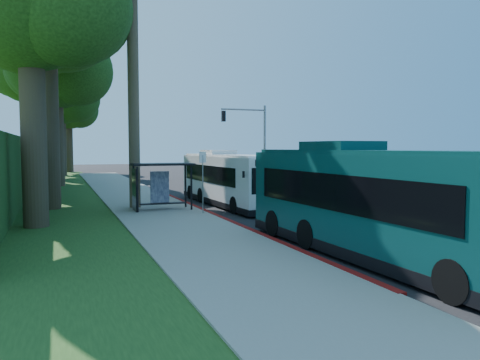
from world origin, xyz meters
name	(u,v)px	position (x,y,z in m)	size (l,w,h in m)	color
ground	(261,200)	(0.00, 0.00, 0.00)	(140.00, 140.00, 0.00)	black
sidewalk	(147,204)	(-7.30, 0.00, 0.06)	(4.50, 70.00, 0.12)	gray
red_curb	(205,211)	(-5.00, -4.00, 0.07)	(0.25, 30.00, 0.13)	maroon
grass_verge	(43,200)	(-13.00, 5.00, 0.03)	(8.00, 70.00, 0.06)	#234719
bus_shelter	(157,177)	(-7.26, -2.86, 1.81)	(3.20, 1.51, 2.55)	black
stop_sign_pole	(203,174)	(-5.40, -5.00, 2.08)	(0.35, 0.06, 3.17)	gray
traffic_signal_pole	(254,135)	(3.78, 10.00, 4.42)	(4.10, 0.30, 7.00)	gray
tree_1	(33,9)	(-13.37, 7.98, 12.73)	(10.50, 10.00, 18.26)	#382B1E
tree_2	(57,64)	(-11.89, 15.98, 10.48)	(8.82, 8.40, 15.12)	#382B1E
tree_3	(35,61)	(-13.88, 23.98, 11.98)	(10.08, 9.60, 17.28)	#382B1E
tree_4	(61,93)	(-11.40, 31.98, 9.73)	(8.40, 8.00, 14.14)	#382B1E
tree_5	(69,106)	(-10.41, 39.99, 8.96)	(7.35, 7.00, 12.86)	#382B1E
white_bus	(228,178)	(-2.79, -1.54, 1.57)	(2.63, 10.88, 3.23)	silver
teal_bus	(377,202)	(-3.20, -15.72, 1.75)	(2.93, 12.10, 3.59)	#0A3837
pickup	(233,180)	(1.15, 8.21, 0.77)	(2.55, 5.54, 1.54)	silver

